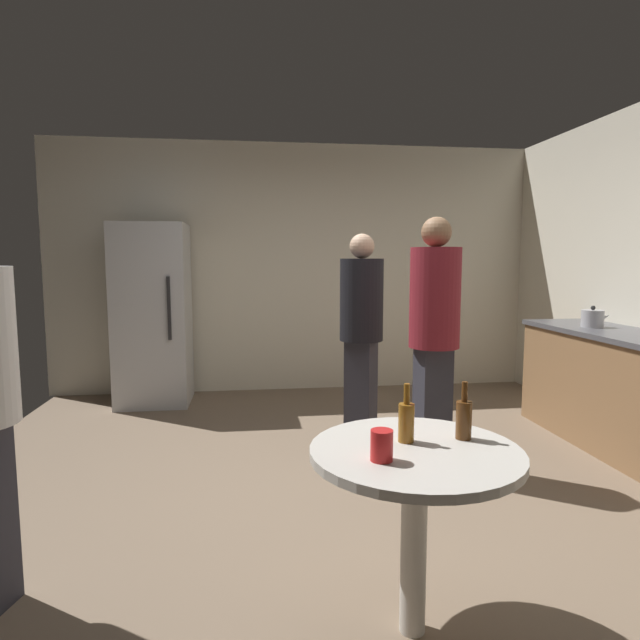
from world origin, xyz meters
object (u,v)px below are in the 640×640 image
at_px(kettle, 593,318).
at_px(foreground_table, 415,475).
at_px(person_in_maroon_shirt, 434,324).
at_px(person_in_black_shirt, 361,321).
at_px(beer_bottle_amber, 406,421).
at_px(beer_bottle_brown, 464,418).
at_px(refrigerator, 153,315).
at_px(plastic_cup_red, 382,445).

bearing_deg(kettle, foreground_table, -135.84).
bearing_deg(person_in_maroon_shirt, kettle, 97.74).
distance_m(kettle, person_in_black_shirt, 1.89).
height_order(beer_bottle_amber, beer_bottle_brown, same).
distance_m(refrigerator, foreground_table, 3.92).
relative_size(beer_bottle_brown, person_in_maroon_shirt, 0.13).
distance_m(refrigerator, person_in_maroon_shirt, 2.99).
xyz_separation_m(beer_bottle_amber, beer_bottle_brown, (0.23, 0.00, 0.00)).
distance_m(refrigerator, beer_bottle_amber, 3.84).
xyz_separation_m(refrigerator, beer_bottle_amber, (1.57, -3.50, -0.08)).
height_order(plastic_cup_red, person_in_maroon_shirt, person_in_maroon_shirt).
height_order(beer_bottle_brown, plastic_cup_red, beer_bottle_brown).
bearing_deg(beer_bottle_brown, person_in_black_shirt, 89.12).
bearing_deg(plastic_cup_red, beer_bottle_brown, 25.83).
height_order(person_in_maroon_shirt, person_in_black_shirt, person_in_maroon_shirt).
xyz_separation_m(beer_bottle_amber, person_in_maroon_shirt, (0.64, 1.49, 0.19)).
distance_m(beer_bottle_brown, plastic_cup_red, 0.42).
height_order(foreground_table, beer_bottle_brown, beer_bottle_brown).
bearing_deg(beer_bottle_brown, person_in_maroon_shirt, 74.86).
distance_m(beer_bottle_brown, person_in_maroon_shirt, 1.55).
distance_m(refrigerator, kettle, 4.01).
bearing_deg(person_in_maroon_shirt, beer_bottle_brown, -25.94).
xyz_separation_m(beer_bottle_amber, plastic_cup_red, (-0.14, -0.18, -0.03)).
xyz_separation_m(kettle, person_in_maroon_shirt, (-1.51, -0.51, 0.04)).
bearing_deg(refrigerator, person_in_black_shirt, -36.92).
height_order(refrigerator, person_in_black_shirt, refrigerator).
xyz_separation_m(beer_bottle_brown, plastic_cup_red, (-0.38, -0.18, -0.03)).
bearing_deg(foreground_table, person_in_black_shirt, 83.46).
relative_size(refrigerator, kettle, 7.38).
bearing_deg(person_in_black_shirt, beer_bottle_brown, 35.60).
relative_size(foreground_table, plastic_cup_red, 7.27).
height_order(refrigerator, person_in_maroon_shirt, refrigerator).
bearing_deg(beer_bottle_amber, refrigerator, 114.13).
bearing_deg(beer_bottle_brown, refrigerator, 117.26).
xyz_separation_m(kettle, plastic_cup_red, (-2.29, -2.18, -0.18)).
bearing_deg(refrigerator, beer_bottle_brown, -62.74).
relative_size(refrigerator, foreground_table, 2.25).
relative_size(foreground_table, beer_bottle_amber, 3.48).
relative_size(refrigerator, beer_bottle_brown, 7.83).
xyz_separation_m(beer_bottle_amber, person_in_black_shirt, (0.27, 2.12, 0.14)).
bearing_deg(kettle, refrigerator, 157.95).
distance_m(beer_bottle_amber, person_in_black_shirt, 2.15).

